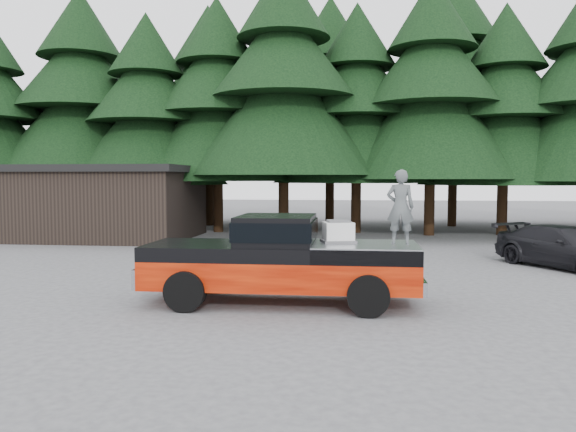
# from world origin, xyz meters

# --- Properties ---
(ground) EXTENTS (120.00, 120.00, 0.00)m
(ground) POSITION_xyz_m (0.00, 0.00, 0.00)
(ground) COLOR #49494B
(ground) RESTS_ON ground
(pickup_truck) EXTENTS (6.00, 2.04, 1.33)m
(pickup_truck) POSITION_xyz_m (0.85, -0.58, 0.67)
(pickup_truck) COLOR red
(pickup_truck) RESTS_ON ground
(truck_cab) EXTENTS (1.66, 1.90, 0.59)m
(truck_cab) POSITION_xyz_m (0.75, -0.58, 1.62)
(truck_cab) COLOR black
(truck_cab) RESTS_ON pickup_truck
(air_compressor) EXTENTS (0.73, 0.65, 0.42)m
(air_compressor) POSITION_xyz_m (2.07, -0.40, 1.54)
(air_compressor) COLOR white
(air_compressor) RESTS_ON pickup_truck
(man_on_bed) EXTENTS (0.60, 0.42, 1.58)m
(man_on_bed) POSITION_xyz_m (3.38, -0.50, 2.12)
(man_on_bed) COLOR #4E5455
(man_on_bed) RESTS_ON pickup_truck
(parked_car) EXTENTS (3.89, 4.70, 1.28)m
(parked_car) POSITION_xyz_m (8.77, 5.29, 0.64)
(parked_car) COLOR black
(parked_car) RESTS_ON ground
(utility_building) EXTENTS (8.40, 6.40, 3.30)m
(utility_building) POSITION_xyz_m (-9.00, 12.00, 1.67)
(utility_building) COLOR black
(utility_building) RESTS_ON ground
(treeline) EXTENTS (60.15, 16.05, 17.50)m
(treeline) POSITION_xyz_m (0.42, 17.20, 7.72)
(treeline) COLOR black
(treeline) RESTS_ON ground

